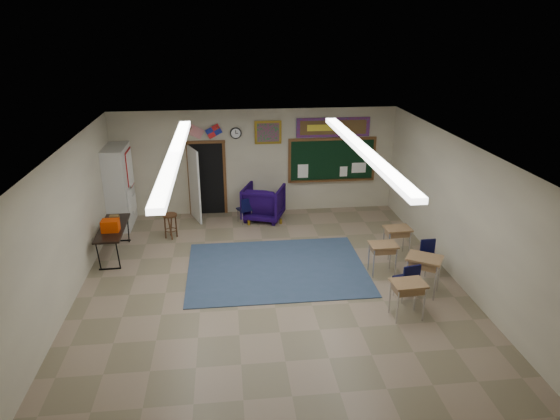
{
  "coord_description": "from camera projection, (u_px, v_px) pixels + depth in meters",
  "views": [
    {
      "loc": [
        -0.85,
        -9.24,
        5.31
      ],
      "look_at": [
        0.35,
        1.5,
        1.16
      ],
      "focal_mm": 32.0,
      "sensor_mm": 36.0,
      "label": 1
    }
  ],
  "objects": [
    {
      "name": "student_desk_front_right",
      "position": [
        397.0,
        240.0,
        11.82
      ],
      "size": [
        0.63,
        0.48,
        0.73
      ],
      "rotation": [
        0.0,
        0.0,
        0.05
      ],
      "color": "#956A45",
      "rests_on": "floor"
    },
    {
      "name": "framed_art_print",
      "position": [
        268.0,
        132.0,
        13.9
      ],
      "size": [
        0.75,
        0.05,
        0.65
      ],
      "color": "olive",
      "rests_on": "back_wall"
    },
    {
      "name": "student_desk_back_right",
      "position": [
        423.0,
        273.0,
        10.18
      ],
      "size": [
        0.85,
        0.8,
        0.82
      ],
      "rotation": [
        0.0,
        0.0,
        -0.57
      ],
      "color": "#956A45",
      "rests_on": "floor"
    },
    {
      "name": "doorway",
      "position": [
        204.0,
        180.0,
        14.07
      ],
      "size": [
        1.1,
        0.89,
        2.16
      ],
      "color": "black",
      "rests_on": "back_wall"
    },
    {
      "name": "student_chair_reading",
      "position": [
        245.0,
        210.0,
        13.77
      ],
      "size": [
        0.5,
        0.5,
        0.76
      ],
      "primitive_type": null,
      "rotation": [
        0.0,
        0.0,
        3.55
      ],
      "color": "black",
      "rests_on": "floor"
    },
    {
      "name": "wingback_armchair",
      "position": [
        263.0,
        202.0,
        14.0
      ],
      "size": [
        1.35,
        1.37,
        0.98
      ],
      "primitive_type": "imported",
      "rotation": [
        0.0,
        0.0,
        2.79
      ],
      "color": "#140536",
      "rests_on": "floor"
    },
    {
      "name": "wall_clock",
      "position": [
        236.0,
        133.0,
        13.81
      ],
      "size": [
        0.32,
        0.05,
        0.32
      ],
      "color": "black",
      "rests_on": "back_wall"
    },
    {
      "name": "back_wall",
      "position": [
        256.0,
        162.0,
        14.2
      ],
      "size": [
        8.0,
        0.04,
        3.0
      ],
      "primitive_type": "cube",
      "color": "beige",
      "rests_on": "floor"
    },
    {
      "name": "bulletin_board",
      "position": [
        333.0,
        127.0,
        14.06
      ],
      "size": [
        2.1,
        0.05,
        0.55
      ],
      "color": "#AB0E1D",
      "rests_on": "back_wall"
    },
    {
      "name": "student_desk_back_left",
      "position": [
        407.0,
        298.0,
        9.36
      ],
      "size": [
        0.65,
        0.51,
        0.74
      ],
      "rotation": [
        0.0,
        0.0,
        0.07
      ],
      "color": "#956A45",
      "rests_on": "floor"
    },
    {
      "name": "ceiling",
      "position": [
        270.0,
        149.0,
        9.49
      ],
      "size": [
        8.0,
        9.0,
        0.04
      ],
      "primitive_type": "cube",
      "color": "white",
      "rests_on": "back_wall"
    },
    {
      "name": "area_rug",
      "position": [
        277.0,
        268.0,
        11.33
      ],
      "size": [
        4.0,
        3.0,
        0.02
      ],
      "primitive_type": "cube",
      "color": "#334361",
      "rests_on": "floor"
    },
    {
      "name": "folding_table",
      "position": [
        114.0,
        240.0,
        11.86
      ],
      "size": [
        0.63,
        1.76,
        1.0
      ],
      "rotation": [
        0.0,
        0.0,
        0.03
      ],
      "color": "black",
      "rests_on": "floor"
    },
    {
      "name": "student_desk_front_left",
      "position": [
        382.0,
        257.0,
        10.99
      ],
      "size": [
        0.6,
        0.46,
        0.72
      ],
      "rotation": [
        0.0,
        0.0,
        0.02
      ],
      "color": "#956A45",
      "rests_on": "floor"
    },
    {
      "name": "wall_flags",
      "position": [
        205.0,
        129.0,
        13.65
      ],
      "size": [
        1.16,
        0.06,
        0.7
      ],
      "primitive_type": null,
      "color": "red",
      "rests_on": "back_wall"
    },
    {
      "name": "storage_cabinet",
      "position": [
        120.0,
        187.0,
        13.36
      ],
      "size": [
        0.59,
        1.25,
        2.2
      ],
      "color": "silver",
      "rests_on": "floor"
    },
    {
      "name": "chalkboard",
      "position": [
        332.0,
        161.0,
        14.41
      ],
      "size": [
        2.55,
        0.14,
        1.3
      ],
      "color": "brown",
      "rests_on": "back_wall"
    },
    {
      "name": "front_wall",
      "position": [
        307.0,
        366.0,
        5.85
      ],
      "size": [
        8.0,
        0.04,
        3.0
      ],
      "primitive_type": "cube",
      "color": "beige",
      "rests_on": "floor"
    },
    {
      "name": "wooden_stool",
      "position": [
        171.0,
        226.0,
        12.83
      ],
      "size": [
        0.37,
        0.37,
        0.64
      ],
      "color": "#4C2916",
      "rests_on": "floor"
    },
    {
      "name": "student_chair_desk_b",
      "position": [
        430.0,
        258.0,
        11.0
      ],
      "size": [
        0.39,
        0.39,
        0.76
      ],
      "primitive_type": null,
      "rotation": [
        0.0,
        0.0,
        0.04
      ],
      "color": "black",
      "rests_on": "floor"
    },
    {
      "name": "floor",
      "position": [
        271.0,
        287.0,
        10.57
      ],
      "size": [
        9.0,
        9.0,
        0.0
      ],
      "primitive_type": "plane",
      "color": "#88745E",
      "rests_on": "ground"
    },
    {
      "name": "left_wall",
      "position": [
        65.0,
        230.0,
        9.61
      ],
      "size": [
        0.04,
        9.0,
        3.0
      ],
      "primitive_type": "cube",
      "color": "beige",
      "rests_on": "floor"
    },
    {
      "name": "right_wall",
      "position": [
        461.0,
        213.0,
        10.44
      ],
      "size": [
        0.04,
        9.0,
        3.0
      ],
      "primitive_type": "cube",
      "color": "beige",
      "rests_on": "floor"
    },
    {
      "name": "fluorescent_strips",
      "position": [
        270.0,
        152.0,
        9.51
      ],
      "size": [
        3.86,
        6.0,
        0.1
      ],
      "primitive_type": null,
      "color": "white",
      "rests_on": "ceiling"
    },
    {
      "name": "student_chair_desk_a",
      "position": [
        406.0,
        280.0,
        9.98
      ],
      "size": [
        0.49,
        0.49,
        0.82
      ],
      "primitive_type": null,
      "rotation": [
        0.0,
        0.0,
        3.37
      ],
      "color": "black",
      "rests_on": "floor"
    }
  ]
}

